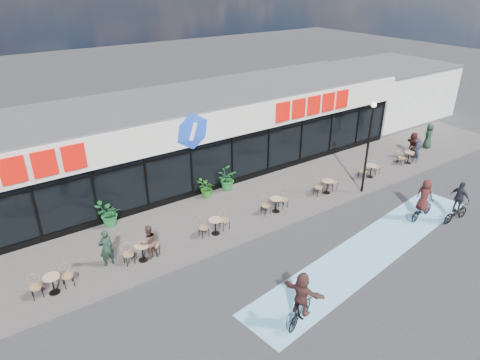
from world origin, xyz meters
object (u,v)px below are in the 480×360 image
at_px(potted_plant_left, 109,214).
at_px(patron_right, 149,242).
at_px(lamp_post, 369,140).
at_px(pedestrian_a, 417,150).
at_px(pedestrian_c, 429,136).
at_px(patron_left, 106,248).
at_px(cyclist_a, 457,207).
at_px(cyclist_b, 423,204).
at_px(potted_plant_right, 226,179).
at_px(potted_plant_mid, 206,188).
at_px(pedestrian_b, 413,144).

height_order(potted_plant_left, patron_right, patron_right).
distance_m(lamp_post, pedestrian_a, 6.25).
bearing_deg(pedestrian_c, patron_left, -30.08).
distance_m(cyclist_a, cyclist_b, 1.56).
xyz_separation_m(potted_plant_right, pedestrian_c, (14.46, -2.52, 0.23)).
distance_m(pedestrian_c, cyclist_a, 9.52).
distance_m(patron_right, pedestrian_a, 17.67).
relative_size(patron_left, pedestrian_a, 1.03).
xyz_separation_m(potted_plant_mid, patron_left, (-6.20, -2.71, 0.29)).
xyz_separation_m(patron_left, cyclist_b, (13.76, -4.86, -0.14)).
bearing_deg(patron_left, pedestrian_a, 174.08).
bearing_deg(pedestrian_b, cyclist_b, 148.61).
height_order(pedestrian_b, pedestrian_c, pedestrian_c).
bearing_deg(cyclist_b, pedestrian_b, 38.78).
relative_size(potted_plant_right, cyclist_a, 0.60).
xyz_separation_m(potted_plant_right, patron_left, (-7.54, -2.89, 0.20)).
height_order(pedestrian_c, cyclist_a, cyclist_a).
xyz_separation_m(potted_plant_left, pedestrian_a, (18.19, -3.51, 0.16)).
relative_size(lamp_post, pedestrian_b, 3.05).
relative_size(patron_left, cyclist_a, 0.79).
xyz_separation_m(potted_plant_mid, cyclist_b, (7.56, -7.56, 0.15)).
xyz_separation_m(potted_plant_right, patron_right, (-5.95, -3.38, 0.14)).
xyz_separation_m(patron_left, patron_right, (1.59, -0.49, -0.06)).
bearing_deg(cyclist_b, cyclist_a, -43.93).
xyz_separation_m(pedestrian_c, cyclist_a, (-7.12, -6.31, -0.17)).
bearing_deg(potted_plant_mid, potted_plant_left, 178.60).
distance_m(lamp_post, cyclist_a, 5.22).
xyz_separation_m(potted_plant_right, pedestrian_a, (11.71, -3.57, 0.17)).
bearing_deg(lamp_post, patron_right, 175.34).
xyz_separation_m(patron_right, pedestrian_c, (20.41, 0.87, 0.09)).
xyz_separation_m(pedestrian_b, cyclist_b, (-6.11, -4.91, -0.14)).
bearing_deg(pedestrian_c, cyclist_b, 1.36).
relative_size(potted_plant_left, pedestrian_a, 0.79).
height_order(patron_left, pedestrian_b, same).
xyz_separation_m(pedestrian_c, cyclist_b, (-8.24, -5.23, -0.18)).
bearing_deg(potted_plant_left, cyclist_a, -32.40).
height_order(potted_plant_left, cyclist_b, cyclist_b).
relative_size(potted_plant_left, pedestrian_c, 0.74).
bearing_deg(patron_right, potted_plant_left, -81.83).
bearing_deg(potted_plant_mid, patron_right, -145.24).
height_order(potted_plant_mid, patron_right, patron_right).
distance_m(patron_right, cyclist_b, 12.93).
relative_size(patron_left, cyclist_b, 0.79).
bearing_deg(potted_plant_right, patron_left, -159.01).
height_order(potted_plant_left, pedestrian_b, pedestrian_b).
distance_m(patron_left, cyclist_b, 14.59).
distance_m(pedestrian_a, cyclist_a, 6.84).
height_order(potted_plant_mid, pedestrian_c, pedestrian_c).
xyz_separation_m(patron_right, cyclist_b, (12.17, -4.36, -0.09)).
height_order(patron_left, cyclist_a, cyclist_a).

